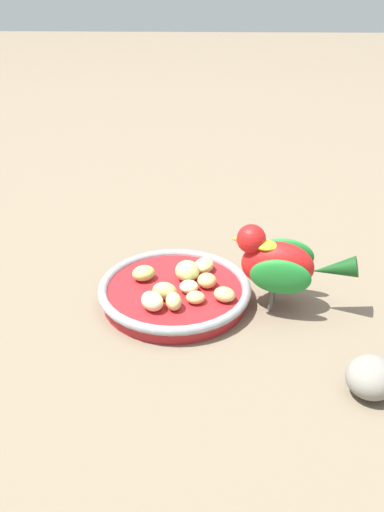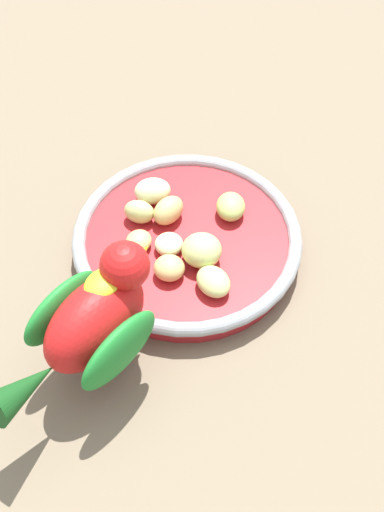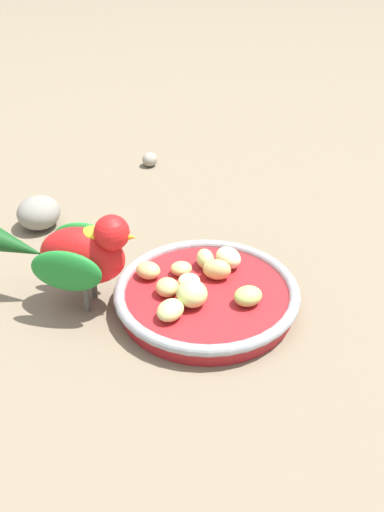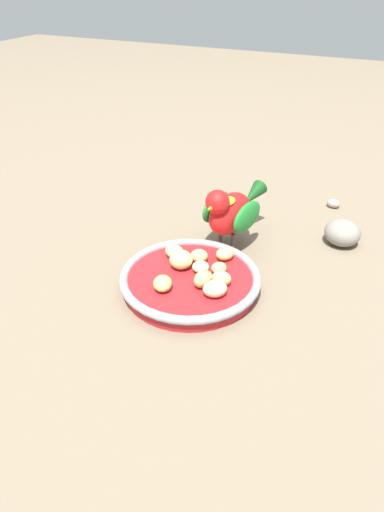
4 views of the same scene
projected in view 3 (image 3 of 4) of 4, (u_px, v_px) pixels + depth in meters
The scene contains 15 objects.
ground_plane at pixel (220, 302), 0.68m from camera, with size 4.00×4.00×0.00m, color #756651.
feeding_bowl at pixel (204, 296), 0.67m from camera, with size 0.21×0.21×0.03m.
apple_piece_0 at pixel (190, 294), 0.64m from camera, with size 0.04×0.03×0.03m, color #C6D17A.
apple_piece_1 at pixel (168, 310), 0.62m from camera, with size 0.03×0.03×0.02m, color #C6D17A.
apple_piece_2 at pixel (203, 259), 0.70m from camera, with size 0.03×0.02×0.02m, color #C6D17A.
apple_piece_3 at pixel (226, 258), 0.70m from camera, with size 0.03×0.03×0.02m, color beige.
apple_piece_4 at pixel (246, 296), 0.64m from camera, with size 0.03×0.03×0.02m, color #B2CC66.
apple_piece_5 at pixel (214, 269), 0.68m from camera, with size 0.03×0.02×0.02m, color tan.
apple_piece_6 at pixel (179, 269), 0.69m from camera, with size 0.03×0.02×0.02m, color tan.
apple_piece_7 at pixel (165, 287), 0.66m from camera, with size 0.03×0.03×0.02m, color tan.
apple_piece_8 at pixel (146, 270), 0.68m from camera, with size 0.03×0.02×0.02m, color tan.
apple_piece_9 at pixel (187, 283), 0.66m from camera, with size 0.03×0.03×0.02m, color beige.
parrot at pixel (77, 254), 0.65m from camera, with size 0.17×0.09×0.12m.
rock_large at pixel (36, 213), 0.81m from camera, with size 0.06×0.06×0.04m, color gray.
pebble_0 at pixel (147, 159), 0.99m from camera, with size 0.03×0.02×0.02m, color gray.
Camera 3 is at (-0.04, -0.54, 0.42)m, focal length 41.81 mm.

